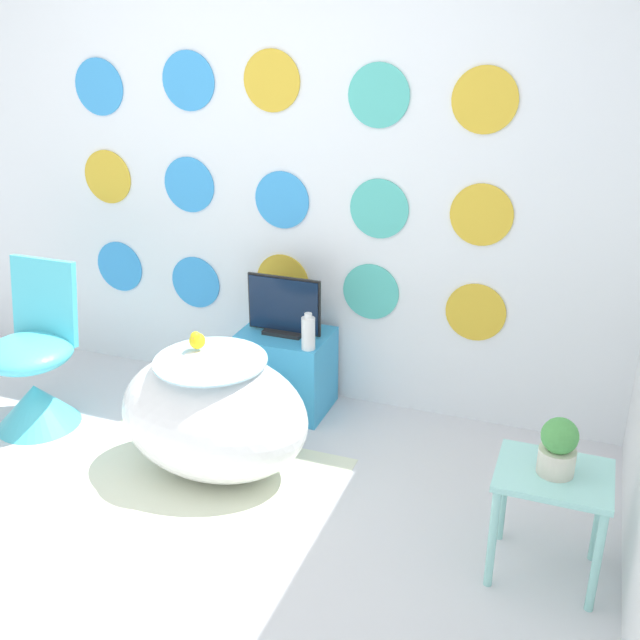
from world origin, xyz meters
name	(u,v)px	position (x,y,z in m)	size (l,w,h in m)	color
ground_plane	(103,586)	(0.00, 0.00, 0.00)	(12.00, 12.00, 0.00)	silver
wall_back_dotted	(280,160)	(0.00, 1.75, 1.30)	(4.67, 0.05, 2.60)	white
rug	(198,479)	(-0.01, 0.74, 0.00)	(1.29, 0.83, 0.01)	silver
bathtub	(214,415)	(0.05, 0.83, 0.30)	(0.90, 0.62, 0.60)	white
rubber_duck	(197,340)	(-0.05, 0.88, 0.64)	(0.07, 0.08, 0.09)	yellow
chair	(34,376)	(-1.03, 0.90, 0.27)	(0.45, 0.45, 0.85)	#4CC6DB
tv_cabinet	(285,370)	(0.10, 1.52, 0.22)	(0.48, 0.37, 0.44)	#389ED6
tv	(284,308)	(0.10, 1.52, 0.58)	(0.40, 0.12, 0.31)	black
vase	(308,333)	(0.29, 1.38, 0.52)	(0.07, 0.07, 0.19)	white
side_table	(552,493)	(1.54, 0.66, 0.36)	(0.41, 0.34, 0.45)	#99E0D8
potted_plant_left	(558,447)	(1.54, 0.66, 0.56)	(0.13, 0.13, 0.22)	beige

